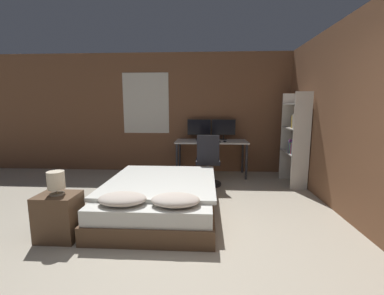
{
  "coord_description": "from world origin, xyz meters",
  "views": [
    {
      "loc": [
        0.27,
        -2.24,
        1.49
      ],
      "look_at": [
        -0.0,
        2.46,
        0.75
      ],
      "focal_mm": 24.0,
      "sensor_mm": 36.0,
      "label": 1
    }
  ],
  "objects_px": {
    "bed": "(161,197)",
    "bedside_lamp": "(56,181)",
    "keyboard": "(212,142)",
    "nightstand": "(59,217)",
    "bookshelf": "(296,136)",
    "monitor_left": "(199,128)",
    "desk": "(211,145)",
    "monitor_right": "(224,128)",
    "office_chair": "(208,165)",
    "computer_mouse": "(225,141)"
  },
  "relations": [
    {
      "from": "bed",
      "to": "keyboard",
      "type": "distance_m",
      "value": 2.06
    },
    {
      "from": "desk",
      "to": "monitor_right",
      "type": "xyz_separation_m",
      "value": [
        0.27,
        0.24,
        0.35
      ]
    },
    {
      "from": "computer_mouse",
      "to": "bookshelf",
      "type": "distance_m",
      "value": 1.37
    },
    {
      "from": "monitor_left",
      "to": "keyboard",
      "type": "relative_size",
      "value": 1.43
    },
    {
      "from": "monitor_left",
      "to": "bookshelf",
      "type": "relative_size",
      "value": 0.3
    },
    {
      "from": "bookshelf",
      "to": "office_chair",
      "type": "bearing_deg",
      "value": -175.28
    },
    {
      "from": "monitor_left",
      "to": "computer_mouse",
      "type": "height_order",
      "value": "monitor_left"
    },
    {
      "from": "monitor_left",
      "to": "keyboard",
      "type": "distance_m",
      "value": 0.6
    },
    {
      "from": "bedside_lamp",
      "to": "keyboard",
      "type": "relative_size",
      "value": 0.72
    },
    {
      "from": "monitor_right",
      "to": "bookshelf",
      "type": "height_order",
      "value": "bookshelf"
    },
    {
      "from": "bed",
      "to": "desk",
      "type": "xyz_separation_m",
      "value": [
        0.75,
        2.07,
        0.45
      ]
    },
    {
      "from": "bed",
      "to": "monitor_right",
      "type": "relative_size",
      "value": 3.81
    },
    {
      "from": "nightstand",
      "to": "bookshelf",
      "type": "distance_m",
      "value": 4.1
    },
    {
      "from": "desk",
      "to": "monitor_right",
      "type": "height_order",
      "value": "monitor_right"
    },
    {
      "from": "monitor_right",
      "to": "keyboard",
      "type": "xyz_separation_m",
      "value": [
        -0.27,
        -0.47,
        -0.25
      ]
    },
    {
      "from": "monitor_right",
      "to": "computer_mouse",
      "type": "height_order",
      "value": "monitor_right"
    },
    {
      "from": "bed",
      "to": "desk",
      "type": "height_order",
      "value": "desk"
    },
    {
      "from": "office_chair",
      "to": "computer_mouse",
      "type": "bearing_deg",
      "value": 56.28
    },
    {
      "from": "computer_mouse",
      "to": "monitor_right",
      "type": "bearing_deg",
      "value": 90.07
    },
    {
      "from": "bedside_lamp",
      "to": "desk",
      "type": "bearing_deg",
      "value": 58.2
    },
    {
      "from": "bed",
      "to": "bedside_lamp",
      "type": "relative_size",
      "value": 7.59
    },
    {
      "from": "desk",
      "to": "bookshelf",
      "type": "height_order",
      "value": "bookshelf"
    },
    {
      "from": "desk",
      "to": "office_chair",
      "type": "bearing_deg",
      "value": -95.71
    },
    {
      "from": "keyboard",
      "to": "nightstand",
      "type": "bearing_deg",
      "value": -124.02
    },
    {
      "from": "nightstand",
      "to": "office_chair",
      "type": "height_order",
      "value": "office_chair"
    },
    {
      "from": "bed",
      "to": "nightstand",
      "type": "bearing_deg",
      "value": -142.38
    },
    {
      "from": "bed",
      "to": "desk",
      "type": "relative_size",
      "value": 1.3
    },
    {
      "from": "bedside_lamp",
      "to": "monitor_left",
      "type": "relative_size",
      "value": 0.5
    },
    {
      "from": "bedside_lamp",
      "to": "office_chair",
      "type": "distance_m",
      "value": 2.72
    },
    {
      "from": "monitor_right",
      "to": "computer_mouse",
      "type": "xyz_separation_m",
      "value": [
        0.0,
        -0.47,
        -0.24
      ]
    },
    {
      "from": "monitor_left",
      "to": "bookshelf",
      "type": "xyz_separation_m",
      "value": [
        1.86,
        -0.86,
        -0.07
      ]
    },
    {
      "from": "computer_mouse",
      "to": "bookshelf",
      "type": "xyz_separation_m",
      "value": [
        1.31,
        -0.39,
        0.17
      ]
    },
    {
      "from": "bedside_lamp",
      "to": "keyboard",
      "type": "height_order",
      "value": "same"
    },
    {
      "from": "office_chair",
      "to": "monitor_left",
      "type": "bearing_deg",
      "value": 101.25
    },
    {
      "from": "nightstand",
      "to": "bed",
      "type": "bearing_deg",
      "value": 37.62
    },
    {
      "from": "desk",
      "to": "keyboard",
      "type": "distance_m",
      "value": 0.25
    },
    {
      "from": "bed",
      "to": "bedside_lamp",
      "type": "bearing_deg",
      "value": -142.38
    },
    {
      "from": "bookshelf",
      "to": "bedside_lamp",
      "type": "bearing_deg",
      "value": -146.27
    },
    {
      "from": "desk",
      "to": "keyboard",
      "type": "height_order",
      "value": "keyboard"
    },
    {
      "from": "bed",
      "to": "nightstand",
      "type": "relative_size",
      "value": 3.83
    },
    {
      "from": "bed",
      "to": "keyboard",
      "type": "relative_size",
      "value": 5.44
    },
    {
      "from": "monitor_right",
      "to": "computer_mouse",
      "type": "bearing_deg",
      "value": -89.93
    },
    {
      "from": "bedside_lamp",
      "to": "monitor_right",
      "type": "relative_size",
      "value": 0.5
    },
    {
      "from": "monitor_left",
      "to": "bookshelf",
      "type": "distance_m",
      "value": 2.05
    },
    {
      "from": "desk",
      "to": "nightstand",
      "type": "bearing_deg",
      "value": -121.8
    },
    {
      "from": "desk",
      "to": "keyboard",
      "type": "bearing_deg",
      "value": -90.0
    },
    {
      "from": "nightstand",
      "to": "computer_mouse",
      "type": "xyz_separation_m",
      "value": [
        2.05,
        2.63,
        0.53
      ]
    },
    {
      "from": "bookshelf",
      "to": "monitor_left",
      "type": "bearing_deg",
      "value": 155.17
    },
    {
      "from": "monitor_left",
      "to": "computer_mouse",
      "type": "bearing_deg",
      "value": -40.65
    },
    {
      "from": "keyboard",
      "to": "bookshelf",
      "type": "distance_m",
      "value": 1.64
    }
  ]
}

